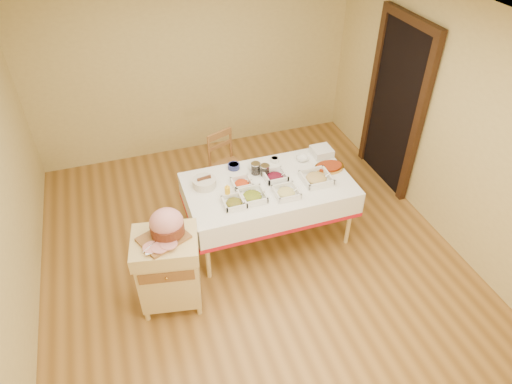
% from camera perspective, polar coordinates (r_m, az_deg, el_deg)
% --- Properties ---
extents(room_shell, '(5.00, 5.00, 5.00)m').
position_cam_1_polar(room_shell, '(4.35, -0.64, 3.77)').
color(room_shell, olive).
rests_on(room_shell, ground).
extents(doorway, '(0.09, 1.10, 2.20)m').
position_cam_1_polar(doorway, '(6.05, 17.09, 10.50)').
color(doorway, black).
rests_on(doorway, ground).
extents(dining_table, '(1.82, 1.02, 0.76)m').
position_cam_1_polar(dining_table, '(5.07, 1.57, -0.35)').
color(dining_table, '#E3C77D').
rests_on(dining_table, ground).
extents(butcher_cart, '(0.69, 0.61, 0.86)m').
position_cam_1_polar(butcher_cart, '(4.51, -10.89, -9.20)').
color(butcher_cart, '#E3C77D').
rests_on(butcher_cart, ground).
extents(dining_chair, '(0.51, 0.50, 0.89)m').
position_cam_1_polar(dining_chair, '(5.79, -3.63, 3.35)').
color(dining_chair, brown).
rests_on(dining_chair, ground).
extents(ham_on_board, '(0.44, 0.42, 0.29)m').
position_cam_1_polar(ham_on_board, '(4.19, -11.16, -4.15)').
color(ham_on_board, brown).
rests_on(ham_on_board, butcher_cart).
extents(serving_dish_a, '(0.23, 0.23, 0.10)m').
position_cam_1_polar(serving_dish_a, '(4.67, -2.74, -1.34)').
color(serving_dish_a, white).
rests_on(serving_dish_a, dining_table).
extents(serving_dish_b, '(0.27, 0.27, 0.11)m').
position_cam_1_polar(serving_dish_b, '(4.74, -0.48, -0.52)').
color(serving_dish_b, white).
rests_on(serving_dish_b, dining_table).
extents(serving_dish_c, '(0.25, 0.25, 0.10)m').
position_cam_1_polar(serving_dish_c, '(4.80, 3.80, -0.05)').
color(serving_dish_c, white).
rests_on(serving_dish_c, dining_table).
extents(serving_dish_d, '(0.31, 0.31, 0.12)m').
position_cam_1_polar(serving_dish_d, '(5.03, 7.54, 1.74)').
color(serving_dish_d, white).
rests_on(serving_dish_d, dining_table).
extents(serving_dish_e, '(0.22, 0.21, 0.10)m').
position_cam_1_polar(serving_dish_e, '(4.92, -1.79, 1.11)').
color(serving_dish_e, white).
rests_on(serving_dish_e, dining_table).
extents(serving_dish_f, '(0.25, 0.24, 0.11)m').
position_cam_1_polar(serving_dish_f, '(5.02, 2.40, 1.97)').
color(serving_dish_f, white).
rests_on(serving_dish_f, dining_table).
extents(small_bowl_left, '(0.12, 0.12, 0.05)m').
position_cam_1_polar(small_bowl_left, '(5.02, -5.98, 1.69)').
color(small_bowl_left, white).
rests_on(small_bowl_left, dining_table).
extents(small_bowl_mid, '(0.14, 0.14, 0.06)m').
position_cam_1_polar(small_bowl_mid, '(5.19, -2.80, 3.26)').
color(small_bowl_mid, navy).
rests_on(small_bowl_mid, dining_table).
extents(small_bowl_right, '(0.10, 0.10, 0.05)m').
position_cam_1_polar(small_bowl_right, '(5.31, 2.35, 4.09)').
color(small_bowl_right, white).
rests_on(small_bowl_right, dining_table).
extents(bowl_white_imported, '(0.20, 0.20, 0.04)m').
position_cam_1_polar(bowl_white_imported, '(5.19, -0.14, 3.13)').
color(bowl_white_imported, white).
rests_on(bowl_white_imported, dining_table).
extents(bowl_small_imported, '(0.17, 0.17, 0.05)m').
position_cam_1_polar(bowl_small_imported, '(5.36, 5.78, 4.21)').
color(bowl_small_imported, white).
rests_on(bowl_small_imported, dining_table).
extents(preserve_jar_left, '(0.11, 0.11, 0.14)m').
position_cam_1_polar(preserve_jar_left, '(5.09, -0.05, 2.91)').
color(preserve_jar_left, silver).
rests_on(preserve_jar_left, dining_table).
extents(preserve_jar_right, '(0.10, 0.10, 0.13)m').
position_cam_1_polar(preserve_jar_right, '(5.06, 1.12, 2.67)').
color(preserve_jar_right, silver).
rests_on(preserve_jar_right, dining_table).
extents(mustard_bottle, '(0.06, 0.06, 0.18)m').
position_cam_1_polar(mustard_bottle, '(4.73, -3.59, -0.00)').
color(mustard_bottle, yellow).
rests_on(mustard_bottle, dining_table).
extents(bread_basket, '(0.26, 0.26, 0.11)m').
position_cam_1_polar(bread_basket, '(4.93, -6.46, 1.18)').
color(bread_basket, silver).
rests_on(bread_basket, dining_table).
extents(plate_stack, '(0.23, 0.23, 0.10)m').
position_cam_1_polar(plate_stack, '(5.46, 8.21, 5.01)').
color(plate_stack, white).
rests_on(plate_stack, dining_table).
extents(brass_platter, '(0.35, 0.25, 0.05)m').
position_cam_1_polar(brass_platter, '(5.25, 9.13, 3.11)').
color(brass_platter, '#B48132').
rests_on(brass_platter, dining_table).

